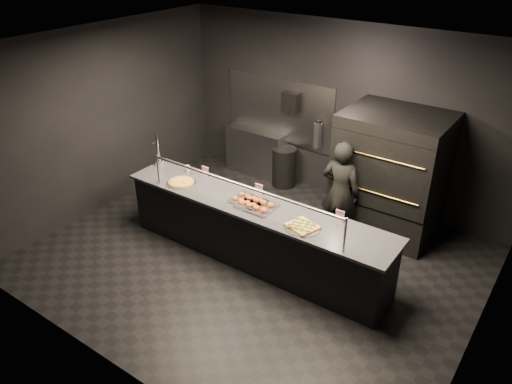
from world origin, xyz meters
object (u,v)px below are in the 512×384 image
service_counter (254,232)px  prep_shelf (256,152)px  beer_tap (159,155)px  square_pizza (302,226)px  slider_tray_a (248,200)px  round_pizza (181,182)px  worker (340,192)px  fire_extinguisher (318,135)px  towel_dispenser (291,102)px  trash_bin (284,167)px  pizza_oven (391,173)px  slider_tray_b (256,205)px

service_counter → prep_shelf: bearing=124.6°
beer_tap → square_pizza: bearing=-6.0°
slider_tray_a → service_counter: bearing=6.7°
round_pizza → worker: 2.35m
square_pizza → worker: worker is taller
fire_extinguisher → worker: worker is taller
slider_tray_a → beer_tap: bearing=174.9°
towel_dispenser → trash_bin: bearing=-90.0°
fire_extinguisher → round_pizza: bearing=-109.3°
fire_extinguisher → square_pizza: size_ratio=1.11×
round_pizza → slider_tray_a: slider_tray_a is taller
towel_dispenser → slider_tray_a: bearing=-71.6°
round_pizza → slider_tray_a: (1.13, 0.11, 0.01)m
towel_dispenser → pizza_oven: bearing=-13.1°
square_pizza → worker: 1.32m
square_pizza → fire_extinguisher: bearing=115.3°
service_counter → prep_shelf: (-1.60, 2.32, -0.01)m
beer_tap → square_pizza: beer_tap is taller
beer_tap → service_counter: bearing=-4.5°
service_counter → slider_tray_a: (-0.10, -0.01, 0.48)m
service_counter → slider_tray_a: bearing=-173.3°
pizza_oven → towel_dispenser: pizza_oven is taller
beer_tap → slider_tray_b: size_ratio=1.10×
towel_dispenser → slider_tray_a: 2.60m
round_pizza → square_pizza: square_pizza is taller
round_pizza → fire_extinguisher: bearing=70.7°
service_counter → towel_dispenser: 2.78m
round_pizza → trash_bin: round_pizza is taller
fire_extinguisher → square_pizza: bearing=-64.7°
pizza_oven → worker: size_ratio=1.18×
fire_extinguisher → worker: size_ratio=0.31×
prep_shelf → beer_tap: size_ratio=2.06×
round_pizza → trash_bin: 2.43m
service_counter → slider_tray_b: size_ratio=7.70×
worker → slider_tray_b: bearing=59.1°
towel_dispenser → worker: bearing=-37.0°
beer_tap → slider_tray_a: bearing=-5.1°
pizza_oven → worker: (-0.47, -0.74, -0.16)m
slider_tray_b → trash_bin: slider_tray_b is taller
beer_tap → prep_shelf: bearing=80.8°
pizza_oven → prep_shelf: size_ratio=1.59×
prep_shelf → trash_bin: prep_shelf is taller
fire_extinguisher → trash_bin: 0.90m
prep_shelf → fire_extinguisher: (1.25, 0.08, 0.61)m
beer_tap → square_pizza: (2.80, -0.30, -0.15)m
towel_dispenser → trash_bin: 1.20m
service_counter → beer_tap: bearing=175.5°
prep_shelf → beer_tap: bearing=-99.2°
towel_dispenser → round_pizza: 2.61m
pizza_oven → slider_tray_b: pizza_oven is taller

